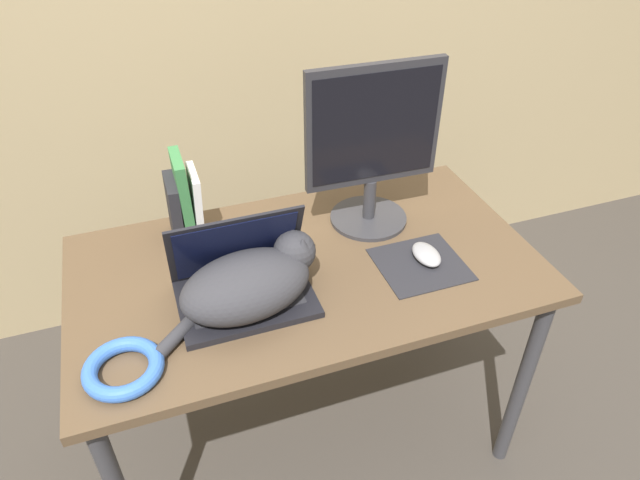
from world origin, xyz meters
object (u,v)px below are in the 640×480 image
book_row (184,203)px  cable_coil (123,368)px  computer_mouse (426,254)px  external_monitor (373,145)px  laptop (243,283)px  cat (251,282)px

book_row → cable_coil: bearing=-114.6°
computer_mouse → external_monitor: bearing=107.7°
cable_coil → laptop: bearing=27.1°
laptop → cat: size_ratio=0.77×
laptop → computer_mouse: (0.50, -0.02, -0.03)m
book_row → cable_coil: 0.52m
external_monitor → book_row: 0.55m
laptop → cable_coil: laptop is taller
external_monitor → computer_mouse: external_monitor is taller
laptop → book_row: size_ratio=1.31×
cat → computer_mouse: bearing=2.1°
cat → external_monitor: 0.51m
laptop → computer_mouse: laptop is taller
computer_mouse → book_row: book_row is taller
cat → book_row: bearing=106.7°
external_monitor → cable_coil: external_monitor is taller
laptop → book_row: 0.33m
laptop → cat: laptop is taller
laptop → cable_coil: 0.34m
external_monitor → book_row: size_ratio=1.89×
laptop → external_monitor: 0.52m
cable_coil → computer_mouse: bearing=9.5°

